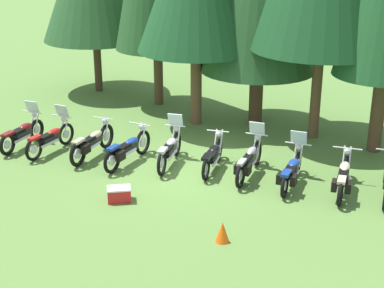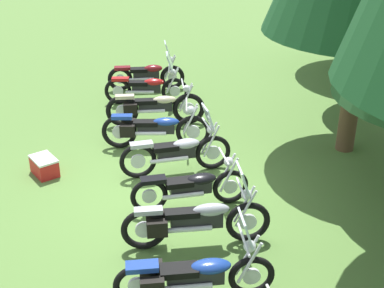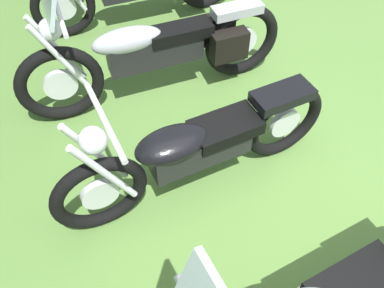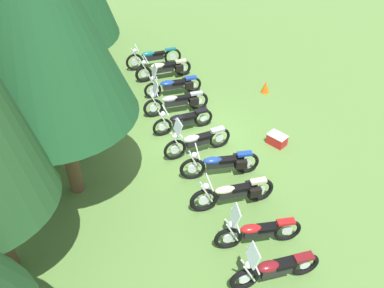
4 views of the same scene
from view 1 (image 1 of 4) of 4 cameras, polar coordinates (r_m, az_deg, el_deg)
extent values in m
plane|color=#547A38|center=(16.88, -0.38, -2.43)|extent=(80.00, 80.00, 0.00)
torus|color=black|center=(19.64, -14.80, 1.36)|extent=(0.22, 0.70, 0.69)
cylinder|color=silver|center=(19.64, -14.80, 1.36)|extent=(0.09, 0.26, 0.26)
torus|color=black|center=(18.58, -17.45, -0.06)|extent=(0.22, 0.70, 0.69)
cylinder|color=silver|center=(18.58, -17.45, -0.06)|extent=(0.09, 0.26, 0.26)
cube|color=black|center=(19.07, -16.12, 0.99)|extent=(0.33, 0.75, 0.26)
ellipsoid|color=maroon|center=(19.16, -15.81, 1.63)|extent=(0.36, 0.55, 0.20)
cube|color=black|center=(18.88, -16.53, 1.17)|extent=(0.33, 0.51, 0.10)
cube|color=maroon|center=(18.53, -17.40, 0.93)|extent=(0.27, 0.47, 0.08)
cylinder|color=silver|center=(19.55, -15.18, 2.15)|extent=(0.10, 0.34, 0.65)
cylinder|color=silver|center=(19.45, -14.79, 2.09)|extent=(0.10, 0.34, 0.65)
cylinder|color=silver|center=(19.33, -15.22, 3.00)|extent=(0.70, 0.15, 0.04)
sphere|color=silver|center=(19.44, -15.03, 2.74)|extent=(0.19, 0.19, 0.17)
cylinder|color=silver|center=(18.90, -16.05, 0.51)|extent=(0.19, 0.72, 0.08)
cube|color=silver|center=(19.30, -15.24, 3.52)|extent=(0.46, 0.22, 0.39)
torus|color=black|center=(18.98, -12.08, 0.95)|extent=(0.14, 0.71, 0.71)
cylinder|color=silver|center=(18.98, -12.08, 0.95)|extent=(0.07, 0.28, 0.27)
torus|color=black|center=(17.96, -15.06, -0.50)|extent=(0.14, 0.71, 0.71)
cylinder|color=silver|center=(17.96, -15.06, -0.50)|extent=(0.07, 0.28, 0.27)
cube|color=black|center=(18.43, -13.56, 0.55)|extent=(0.25, 0.74, 0.24)
ellipsoid|color=#B21919|center=(18.52, -13.19, 1.16)|extent=(0.28, 0.54, 0.18)
cube|color=black|center=(18.25, -14.00, 0.69)|extent=(0.27, 0.50, 0.10)
cube|color=#B21919|center=(17.90, -14.99, 0.57)|extent=(0.21, 0.45, 0.08)
cylinder|color=silver|center=(18.89, -12.44, 1.77)|extent=(0.06, 0.34, 0.65)
cylinder|color=silver|center=(18.80, -12.09, 1.71)|extent=(0.06, 0.34, 0.65)
cylinder|color=silver|center=(18.68, -12.50, 2.64)|extent=(0.75, 0.08, 0.04)
sphere|color=silver|center=(18.78, -12.30, 2.38)|extent=(0.18, 0.18, 0.17)
cylinder|color=silver|center=(18.26, -13.57, 0.08)|extent=(0.13, 0.74, 0.08)
cube|color=silver|center=(18.64, -12.50, 3.19)|extent=(0.45, 0.18, 0.39)
torus|color=black|center=(18.48, -8.29, 0.75)|extent=(0.23, 0.78, 0.77)
cylinder|color=silver|center=(18.48, -8.29, 0.75)|extent=(0.09, 0.30, 0.30)
torus|color=black|center=(17.25, -10.99, -0.93)|extent=(0.23, 0.78, 0.77)
cylinder|color=silver|center=(17.25, -10.99, -0.93)|extent=(0.09, 0.30, 0.30)
cube|color=black|center=(17.82, -9.62, 0.26)|extent=(0.30, 0.80, 0.24)
ellipsoid|color=beige|center=(17.94, -9.28, 0.92)|extent=(0.31, 0.58, 0.19)
cube|color=black|center=(17.61, -10.01, 0.38)|extent=(0.29, 0.55, 0.10)
cube|color=beige|center=(17.18, -10.92, 0.27)|extent=(0.23, 0.46, 0.08)
cylinder|color=silver|center=(18.36, -8.63, 1.59)|extent=(0.09, 0.34, 0.65)
cylinder|color=silver|center=(18.29, -8.25, 1.54)|extent=(0.09, 0.34, 0.65)
cylinder|color=silver|center=(18.15, -8.63, 2.49)|extent=(0.66, 0.13, 0.04)
sphere|color=silver|center=(18.26, -8.46, 2.22)|extent=(0.19, 0.19, 0.17)
cylinder|color=silver|center=(17.65, -9.57, -0.24)|extent=(0.19, 0.78, 0.08)
cube|color=black|center=(17.44, -11.06, -0.32)|extent=(0.18, 0.34, 0.26)
cube|color=black|center=(17.28, -10.23, -0.47)|extent=(0.18, 0.34, 0.26)
torus|color=black|center=(17.86, -4.79, 0.15)|extent=(0.15, 0.76, 0.76)
cylinder|color=silver|center=(17.86, -4.79, 0.15)|extent=(0.07, 0.30, 0.29)
torus|color=black|center=(16.64, -7.75, -1.59)|extent=(0.15, 0.76, 0.76)
cylinder|color=silver|center=(16.64, -7.75, -1.59)|extent=(0.07, 0.30, 0.29)
cube|color=black|center=(17.20, -6.23, -0.38)|extent=(0.25, 0.80, 0.23)
ellipsoid|color=navy|center=(17.32, -5.84, 0.28)|extent=(0.28, 0.58, 0.18)
cube|color=black|center=(17.00, -6.65, -0.28)|extent=(0.27, 0.54, 0.10)
cube|color=navy|center=(16.56, -7.65, -0.36)|extent=(0.21, 0.45, 0.08)
cylinder|color=silver|center=(17.75, -5.12, 1.03)|extent=(0.06, 0.34, 0.65)
cylinder|color=silver|center=(17.67, -4.71, 0.95)|extent=(0.06, 0.34, 0.65)
cylinder|color=silver|center=(17.53, -5.09, 1.95)|extent=(0.73, 0.08, 0.04)
sphere|color=silver|center=(17.64, -4.92, 1.66)|extent=(0.18, 0.18, 0.17)
cylinder|color=silver|center=(17.03, -6.20, -0.89)|extent=(0.13, 0.80, 0.08)
cube|color=black|center=(16.84, -7.81, -0.95)|extent=(0.16, 0.33, 0.26)
cube|color=black|center=(16.66, -6.92, -1.14)|extent=(0.16, 0.33, 0.26)
torus|color=black|center=(17.71, -1.49, -0.01)|extent=(0.30, 0.72, 0.73)
cylinder|color=silver|center=(17.71, -1.49, -0.01)|extent=(0.13, 0.29, 0.29)
torus|color=black|center=(16.37, -2.94, -1.86)|extent=(0.30, 0.72, 0.73)
cylinder|color=silver|center=(16.37, -2.94, -1.86)|extent=(0.13, 0.29, 0.29)
cube|color=black|center=(16.99, -2.19, -0.55)|extent=(0.43, 0.78, 0.25)
ellipsoid|color=#9EA0A8|center=(17.13, -2.00, 0.17)|extent=(0.41, 0.59, 0.19)
cube|color=black|center=(16.76, -2.40, -0.42)|extent=(0.39, 0.55, 0.10)
cube|color=#9EA0A8|center=(16.31, -2.88, -0.63)|extent=(0.32, 0.48, 0.08)
cylinder|color=silver|center=(17.57, -1.80, 0.85)|extent=(0.14, 0.33, 0.65)
cylinder|color=silver|center=(17.53, -1.30, 0.80)|extent=(0.14, 0.33, 0.65)
cylinder|color=silver|center=(17.37, -1.64, 1.78)|extent=(0.59, 0.21, 0.04)
sphere|color=silver|center=(17.49, -1.55, 1.51)|extent=(0.21, 0.21, 0.17)
cylinder|color=silver|center=(16.85, -1.91, -1.08)|extent=(0.30, 0.74, 0.08)
cube|color=silver|center=(17.33, -1.62, 2.37)|extent=(0.47, 0.27, 0.39)
torus|color=black|center=(17.39, 2.60, -0.56)|extent=(0.26, 0.66, 0.66)
cylinder|color=silver|center=(17.39, 2.60, -0.56)|extent=(0.12, 0.26, 0.26)
torus|color=black|center=(16.08, 1.35, -2.41)|extent=(0.26, 0.66, 0.66)
cylinder|color=silver|center=(16.08, 1.35, -2.41)|extent=(0.12, 0.26, 0.26)
cube|color=black|center=(16.69, 2.00, -1.13)|extent=(0.42, 0.76, 0.22)
ellipsoid|color=black|center=(16.82, 2.18, -0.46)|extent=(0.42, 0.58, 0.17)
cube|color=black|center=(16.47, 1.83, -1.05)|extent=(0.39, 0.54, 0.10)
cube|color=black|center=(16.03, 1.43, -1.27)|extent=(0.32, 0.48, 0.08)
cylinder|color=silver|center=(17.25, 2.28, 0.32)|extent=(0.13, 0.34, 0.65)
cylinder|color=silver|center=(17.21, 2.85, 0.26)|extent=(0.13, 0.34, 0.65)
cylinder|color=silver|center=(17.04, 2.52, 1.26)|extent=(0.64, 0.21, 0.04)
sphere|color=silver|center=(17.16, 2.58, 0.98)|extent=(0.21, 0.21, 0.17)
cylinder|color=silver|center=(16.55, 2.35, -1.64)|extent=(0.27, 0.72, 0.08)
torus|color=black|center=(17.13, 6.32, -0.90)|extent=(0.23, 0.73, 0.72)
cylinder|color=silver|center=(17.13, 6.32, -0.90)|extent=(0.10, 0.28, 0.28)
torus|color=black|center=(15.66, 4.71, -3.02)|extent=(0.23, 0.73, 0.72)
cylinder|color=silver|center=(15.66, 4.71, -3.02)|extent=(0.10, 0.28, 0.28)
cube|color=black|center=(16.34, 5.57, -1.53)|extent=(0.32, 0.84, 0.27)
ellipsoid|color=#9EA0A8|center=(16.49, 5.81, -0.73)|extent=(0.32, 0.61, 0.21)
cube|color=black|center=(16.09, 5.36, -1.39)|extent=(0.30, 0.57, 0.10)
cube|color=#9EA0A8|center=(15.59, 4.84, -1.77)|extent=(0.24, 0.46, 0.08)
cylinder|color=silver|center=(16.98, 6.09, -0.01)|extent=(0.10, 0.34, 0.65)
cylinder|color=silver|center=(16.95, 6.52, -0.07)|extent=(0.10, 0.34, 0.65)
cylinder|color=silver|center=(16.78, 6.28, 0.94)|extent=(0.64, 0.15, 0.04)
sphere|color=silver|center=(16.90, 6.34, 0.66)|extent=(0.20, 0.20, 0.17)
cylinder|color=silver|center=(16.19, 5.75, -2.14)|extent=(0.22, 0.82, 0.08)
cube|color=silver|center=(16.73, 6.32, 1.54)|extent=(0.46, 0.23, 0.39)
cube|color=black|center=(15.83, 4.45, -2.34)|extent=(0.19, 0.34, 0.26)
cube|color=black|center=(15.76, 5.42, -2.48)|extent=(0.19, 0.34, 0.26)
torus|color=black|center=(16.69, 10.20, -1.85)|extent=(0.21, 0.66, 0.66)
cylinder|color=silver|center=(16.69, 10.20, -1.85)|extent=(0.09, 0.26, 0.25)
torus|color=black|center=(15.28, 8.96, -4.00)|extent=(0.21, 0.66, 0.66)
cylinder|color=silver|center=(15.28, 8.96, -4.00)|extent=(0.09, 0.26, 0.25)
cube|color=black|center=(15.94, 9.63, -2.56)|extent=(0.36, 0.81, 0.22)
ellipsoid|color=navy|center=(16.09, 9.82, -1.83)|extent=(0.37, 0.60, 0.17)
cube|color=black|center=(15.71, 9.48, -2.51)|extent=(0.35, 0.56, 0.10)
cube|color=navy|center=(15.22, 9.09, -2.81)|extent=(0.28, 0.47, 0.08)
cylinder|color=silver|center=(16.54, 9.93, -0.93)|extent=(0.10, 0.34, 0.65)
cylinder|color=silver|center=(16.51, 10.51, -1.01)|extent=(0.10, 0.34, 0.65)
cylinder|color=silver|center=(16.33, 10.24, 0.03)|extent=(0.72, 0.16, 0.04)
sphere|color=silver|center=(16.46, 10.27, -0.26)|extent=(0.20, 0.20, 0.17)
cylinder|color=silver|center=(15.79, 9.97, -3.12)|extent=(0.21, 0.78, 0.08)
cube|color=silver|center=(16.29, 10.29, 0.64)|extent=(0.46, 0.23, 0.39)
cube|color=black|center=(15.45, 8.50, -3.27)|extent=(0.19, 0.34, 0.26)
cube|color=black|center=(15.38, 9.80, -3.46)|extent=(0.19, 0.34, 0.26)
torus|color=black|center=(16.61, 14.66, -2.26)|extent=(0.27, 0.70, 0.70)
cylinder|color=silver|center=(16.61, 14.66, -2.26)|extent=(0.11, 0.27, 0.26)
torus|color=black|center=(15.11, 14.16, -4.62)|extent=(0.27, 0.70, 0.70)
cylinder|color=silver|center=(15.11, 14.16, -4.62)|extent=(0.11, 0.27, 0.26)
cube|color=black|center=(15.81, 14.46, -3.00)|extent=(0.40, 0.84, 0.26)
ellipsoid|color=beige|center=(15.96, 14.58, -2.16)|extent=(0.39, 0.62, 0.20)
cube|color=black|center=(15.55, 14.43, -2.89)|extent=(0.37, 0.59, 0.10)
cube|color=beige|center=(15.05, 14.29, -3.40)|extent=(0.29, 0.47, 0.08)
cylinder|color=silver|center=(16.45, 14.46, -1.36)|extent=(0.12, 0.34, 0.65)
cylinder|color=silver|center=(16.44, 15.02, -1.42)|extent=(0.12, 0.34, 0.65)
cylinder|color=silver|center=(16.25, 14.82, -0.39)|extent=(0.76, 0.21, 0.04)
sphere|color=silver|center=(16.38, 14.81, -0.68)|extent=(0.20, 0.20, 0.17)
cylinder|color=silver|center=(15.68, 14.86, -3.64)|extent=(0.26, 0.81, 0.08)
cube|color=black|center=(15.26, 13.62, -3.90)|extent=(0.21, 0.34, 0.26)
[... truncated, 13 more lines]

